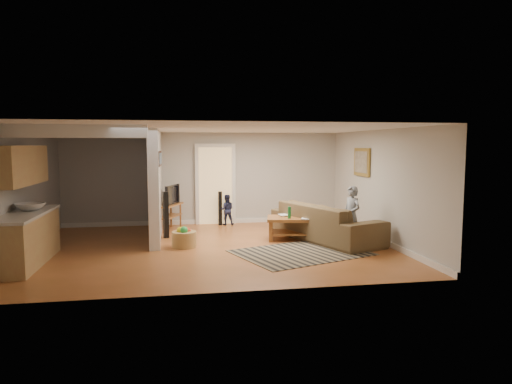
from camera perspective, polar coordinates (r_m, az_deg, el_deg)
The scene contains 11 objects.
ground at distance 9.77m, azimuth -5.40°, elevation -6.91°, with size 7.50×7.50×0.00m, color brown.
room_shell at distance 9.96m, azimuth -11.79°, elevation 1.72°, with size 7.54×6.02×2.52m.
area_rug at distance 9.29m, azimuth 5.66°, elevation -7.55°, with size 2.49×1.82×0.01m, color black.
sofa at distance 10.62m, azimuth 8.66°, elevation -5.92°, with size 2.87×1.12×0.84m, color #423621.
coffee_table at distance 10.50m, azimuth 5.16°, elevation -3.77°, with size 1.45×1.03×0.78m.
tv_console at distance 11.80m, azimuth -10.80°, elevation -1.80°, with size 0.75×1.13×0.91m.
speaker_left at distance 10.83m, azimuth -11.20°, elevation -2.82°, with size 0.11×0.11×1.09m, color black.
speaker_right at distance 12.37m, azimuth -4.52°, elevation -2.04°, with size 0.09×0.09×0.92m, color black.
toy_basket at distance 9.83m, azimuth -8.97°, elevation -5.75°, with size 0.51×0.51×0.46m.
child at distance 10.24m, azimuth 11.79°, elevation -6.42°, with size 0.47×0.31×1.28m, color gray.
toddler at distance 12.46m, azimuth -3.69°, elevation -4.12°, with size 0.40×0.31×0.83m, color #1F2341.
Camera 1 is at (-0.70, -9.50, 2.16)m, focal length 32.00 mm.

